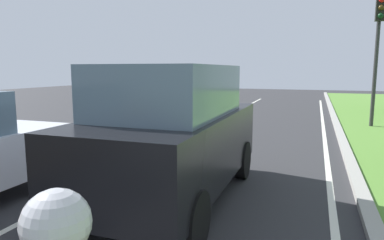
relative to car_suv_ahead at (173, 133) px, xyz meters
name	(u,v)px	position (x,y,z in m)	size (l,w,h in m)	color
ground_plane	(209,137)	(-1.05, 5.49, -1.17)	(60.00, 60.00, 0.00)	#2D2D30
lane_line_center	(189,136)	(-1.75, 5.49, -1.16)	(0.12, 32.00, 0.01)	silver
lane_line_right_edge	(325,145)	(2.55, 5.49, -1.16)	(0.12, 32.00, 0.01)	silver
curb_right	(344,144)	(3.05, 5.49, -1.11)	(0.24, 48.00, 0.12)	#9E9B93
car_suv_ahead	(173,133)	(0.00, 0.00, 0.00)	(1.99, 4.51, 2.28)	black
car_hatchback_far	(146,109)	(-3.28, 5.33, -0.28)	(1.81, 3.74, 1.78)	navy
traffic_light_near_right	(378,35)	(4.28, 9.36, 2.30)	(0.32, 0.50, 5.18)	#2D2D2D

